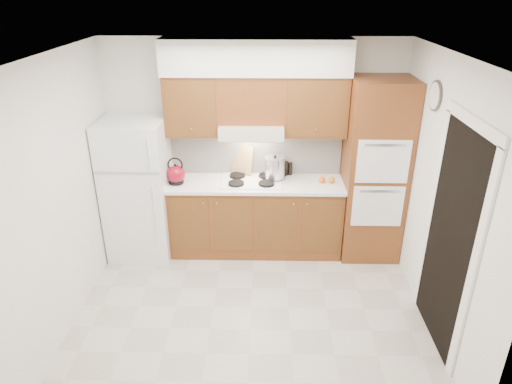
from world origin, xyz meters
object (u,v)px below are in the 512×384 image
at_px(kettle, 176,174).
at_px(stock_pot, 275,168).
at_px(oven_cabinet, 374,171).
at_px(fridge, 138,189).

bearing_deg(kettle, stock_pot, -8.03).
bearing_deg(oven_cabinet, fridge, -179.30).
relative_size(fridge, oven_cabinet, 0.78).
bearing_deg(oven_cabinet, stock_pot, 174.85).
bearing_deg(kettle, fridge, 163.60).
xyz_separation_m(fridge, stock_pot, (1.66, 0.14, 0.24)).
height_order(kettle, stock_pot, stock_pot).
xyz_separation_m(fridge, oven_cabinet, (2.85, 0.03, 0.24)).
bearing_deg(fridge, oven_cabinet, 0.70).
relative_size(fridge, kettle, 7.78).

